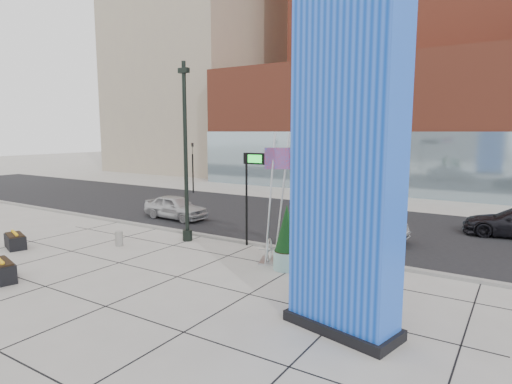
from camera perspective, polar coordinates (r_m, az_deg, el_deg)
The scene contains 18 objects.
ground at distance 16.75m, azimuth -10.67°, elevation -9.50°, with size 160.00×160.00×0.00m, color #9E9991.
street_asphalt at distance 24.75m, azimuth 5.33°, elevation -3.63°, with size 80.00×12.00×0.02m, color black.
curb_edge at distance 19.72m, azimuth -2.68°, elevation -6.49°, with size 80.00×0.30×0.12m, color gray.
tower_podium at distance 39.88m, azimuth 18.08°, elevation 8.38°, with size 34.00×10.00×11.00m, color #9E442E.
tower_glass_front at distance 35.34m, azimuth 15.92°, elevation 3.69°, with size 34.00×0.60×5.00m, color #8CA5B2.
building_beige_left at distance 59.93m, azimuth -6.93°, elevation 19.56°, with size 18.00×20.00×34.00m, color tan.
blue_pylon at distance 10.54m, azimuth 12.06°, elevation 5.88°, with size 3.10×1.91×9.62m.
lamp_post at distance 19.65m, azimuth -9.32°, elevation 2.97°, with size 0.51×0.44×8.08m.
public_art_sculpture at distance 16.43m, azimuth 4.48°, elevation -4.97°, with size 2.45×1.81×5.02m.
concrete_bollard at distance 19.94m, azimuth -17.80°, elevation -5.93°, with size 0.33×0.33×0.65m, color gray.
overhead_street_sign at distance 18.19m, azimuth 0.55°, elevation 3.37°, with size 1.94×0.24×4.11m.
round_planter_east at distance 16.96m, azimuth 9.39°, elevation -5.55°, with size 0.89×0.89×2.22m.
round_planter_mid at distance 17.50m, azimuth 5.17°, elevation -4.53°, with size 1.02×1.02×2.55m.
round_planter_west at distance 15.70m, azimuth 4.09°, elevation -6.25°, with size 0.96×0.96×2.41m.
box_planter_north at distance 21.36m, azimuth -29.44°, elevation -5.64°, with size 1.48×1.07×0.73m.
car_white_west at distance 25.08m, azimuth -10.68°, elevation -2.02°, with size 1.61×3.99×1.36m, color silver.
car_silver_mid at distance 20.51m, azimuth 13.18°, elevation -4.12°, with size 1.61×4.62×1.52m, color #95979C.
traffic_signal at distance 35.26m, azimuth -8.44°, elevation 3.57°, with size 0.15×0.18×4.10m.
Camera 1 is at (10.98, -11.61, 5.02)m, focal length 30.00 mm.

